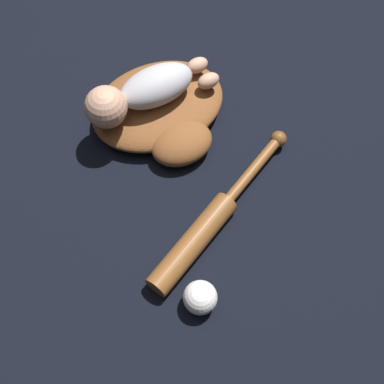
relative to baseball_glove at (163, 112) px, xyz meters
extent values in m
plane|color=black|center=(-0.03, -0.03, -0.04)|extent=(6.00, 6.00, 0.00)
ellipsoid|color=brown|center=(0.00, -0.02, 0.00)|extent=(0.37, 0.29, 0.07)
ellipsoid|color=brown|center=(0.00, 0.11, 0.00)|extent=(0.17, 0.13, 0.07)
ellipsoid|color=#B2B2B7|center=(0.00, -0.02, 0.08)|extent=(0.20, 0.12, 0.09)
sphere|color=tan|center=(0.14, -0.01, 0.09)|extent=(0.11, 0.11, 0.11)
ellipsoid|color=tan|center=(-0.13, 0.00, 0.06)|extent=(0.06, 0.04, 0.04)
ellipsoid|color=tan|center=(-0.13, -0.06, 0.06)|extent=(0.06, 0.04, 0.04)
cylinder|color=brown|center=(0.09, 0.36, -0.01)|extent=(0.27, 0.17, 0.06)
cylinder|color=brown|center=(-0.13, 0.25, -0.01)|extent=(0.21, 0.12, 0.03)
sphere|color=brown|center=(-0.23, 0.20, -0.01)|extent=(0.04, 0.04, 0.04)
sphere|color=white|center=(0.13, 0.49, 0.00)|extent=(0.08, 0.08, 0.08)
camera|label=1|loc=(0.29, 0.78, 1.14)|focal=50.00mm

